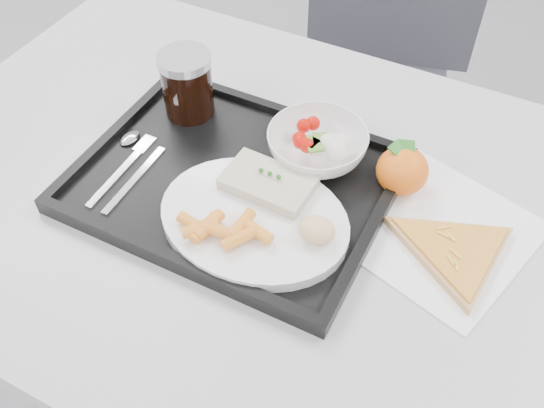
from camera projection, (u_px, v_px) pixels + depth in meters
table at (274, 225)px, 0.95m from camera, size 1.20×0.80×0.75m
chair at (374, 60)px, 1.48m from camera, size 0.52×0.52×0.93m
tray at (234, 182)px, 0.90m from camera, size 0.45×0.35×0.03m
dinner_plate at (254, 220)px, 0.83m from camera, size 0.27×0.27×0.02m
fish_fillet at (268, 182)px, 0.86m from camera, size 0.13×0.08×0.02m
bread_roll at (317, 230)px, 0.79m from camera, size 0.06×0.05×0.03m
salad_bowl at (317, 145)px, 0.91m from camera, size 0.15×0.15×0.05m
cola_glass at (187, 83)px, 0.96m from camera, size 0.08×0.08×0.11m
cutlery at (130, 160)px, 0.92m from camera, size 0.08×0.17×0.01m
napkin at (433, 228)px, 0.85m from camera, size 0.31×0.30×0.00m
tangerine at (402, 171)px, 0.88m from camera, size 0.09×0.09×0.07m
pizza_slice at (454, 251)px, 0.81m from camera, size 0.24×0.24×0.02m
carrot_pile at (220, 229)px, 0.80m from camera, size 0.13×0.08×0.02m
salad_contents at (323, 141)px, 0.90m from camera, size 0.10×0.08×0.03m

